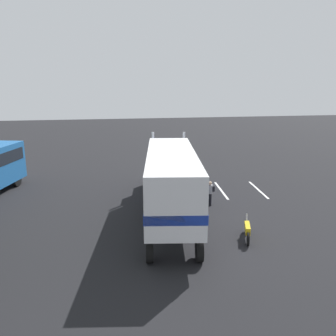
{
  "coord_description": "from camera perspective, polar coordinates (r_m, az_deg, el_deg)",
  "views": [
    {
      "loc": [
        -25.0,
        5.19,
        7.57
      ],
      "look_at": [
        -0.42,
        0.33,
        1.6
      ],
      "focal_mm": 36.29,
      "sensor_mm": 36.0,
      "label": 1
    }
  ],
  "objects": [
    {
      "name": "lane_stripe_near",
      "position": [
        25.96,
        8.91,
        -3.71
      ],
      "size": [
        4.39,
        0.7,
        0.01
      ],
      "primitive_type": "cube",
      "rotation": [
        0.0,
        0.0,
        -0.12
      ],
      "color": "silver",
      "rests_on": "ground_plane"
    },
    {
      "name": "ground_plane",
      "position": [
        26.64,
        0.52,
        -3.11
      ],
      "size": [
        120.0,
        120.0,
        0.0
      ],
      "primitive_type": "plane",
      "color": "black"
    },
    {
      "name": "semi_truck",
      "position": [
        19.8,
        0.43,
        -1.37
      ],
      "size": [
        14.38,
        4.93,
        4.5
      ],
      "color": "#193399",
      "rests_on": "ground_plane"
    },
    {
      "name": "motorcycle",
      "position": [
        18.02,
        13.16,
        -10.14
      ],
      "size": [
        2.02,
        0.82,
        1.12
      ],
      "color": "black",
      "rests_on": "ground_plane"
    },
    {
      "name": "person_bystander",
      "position": [
        22.37,
        7.1,
        -4.07
      ],
      "size": [
        0.34,
        0.45,
        1.63
      ],
      "color": "black",
      "rests_on": "ground_plane"
    },
    {
      "name": "lane_stripe_mid",
      "position": [
        26.7,
        14.91,
        -3.53
      ],
      "size": [
        4.39,
        0.7,
        0.01
      ],
      "primitive_type": "cube",
      "rotation": [
        0.0,
        0.0,
        -0.12
      ],
      "color": "silver",
      "rests_on": "ground_plane"
    }
  ]
}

